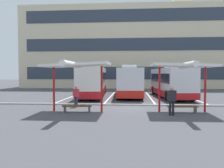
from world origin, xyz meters
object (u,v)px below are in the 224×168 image
object	(u,v)px
coach_bus_1	(129,82)
bench_1	(182,107)
coach_bus_0	(93,81)
waiting_passenger_0	(76,95)
coach_bus_2	(171,82)
waiting_shelter_0	(76,66)
waiting_passenger_1	(172,99)
bench_0	(77,107)
waiting_shelter_1	(183,66)

from	to	relation	value
coach_bus_1	bench_1	size ratio (longest dim) A/B	5.48
coach_bus_0	waiting_passenger_0	xyz separation A→B (m)	(0.06, -8.73, -0.75)
waiting_passenger_0	bench_1	bearing A→B (deg)	-15.25
coach_bus_2	waiting_passenger_0	distance (m)	11.74
waiting_shelter_0	waiting_passenger_0	distance (m)	3.34
waiting_passenger_0	coach_bus_2	bearing A→B (deg)	44.27
coach_bus_2	waiting_passenger_1	xyz separation A→B (m)	(-1.75, -11.47, -0.58)
bench_1	bench_0	bearing A→B (deg)	-177.36
coach_bus_0	waiting_shelter_1	bearing A→B (deg)	-55.13
waiting_shelter_1	bench_1	distance (m)	2.66
waiting_shelter_0	bench_0	size ratio (longest dim) A/B	2.63
coach_bus_0	bench_0	xyz separation A→B (m)	(0.69, -11.11, -1.32)
coach_bus_2	waiting_shelter_1	xyz separation A→B (m)	(-0.85, -10.35, 1.39)
waiting_passenger_1	coach_bus_2	bearing A→B (deg)	81.34
bench_0	coach_bus_1	bearing A→B (deg)	74.10
bench_1	waiting_passenger_0	world-z (taller)	waiting_passenger_0
coach_bus_1	coach_bus_2	world-z (taller)	same
waiting_shelter_1	waiting_passenger_0	size ratio (longest dim) A/B	3.13
coach_bus_1	waiting_passenger_0	xyz separation A→B (m)	(-3.89, -9.07, -0.68)
coach_bus_1	waiting_shelter_1	size ratio (longest dim) A/B	2.18
coach_bus_1	bench_0	world-z (taller)	coach_bus_1
coach_bus_2	bench_1	xyz separation A→B (m)	(-0.85, -10.23, -1.27)
bench_1	waiting_shelter_0	bearing A→B (deg)	-176.40
waiting_shelter_0	waiting_passenger_0	world-z (taller)	waiting_shelter_0
coach_bus_1	waiting_shelter_0	xyz separation A→B (m)	(-3.26, -11.56, 1.45)
coach_bus_1	waiting_passenger_0	size ratio (longest dim) A/B	6.81
bench_0	waiting_shelter_1	xyz separation A→B (m)	(6.91, 0.20, 2.65)
coach_bus_1	waiting_passenger_0	distance (m)	9.89
coach_bus_2	bench_0	distance (m)	13.16
coach_bus_1	bench_0	xyz separation A→B (m)	(-3.26, -11.45, -1.25)
coach_bus_0	bench_0	size ratio (longest dim) A/B	6.19
bench_1	waiting_passenger_1	size ratio (longest dim) A/B	1.12
waiting_passenger_1	waiting_shelter_1	bearing A→B (deg)	51.46
coach_bus_0	bench_1	size ratio (longest dim) A/B	6.10
waiting_shelter_1	waiting_passenger_0	bearing A→B (deg)	163.93
bench_0	waiting_passenger_0	world-z (taller)	waiting_passenger_0
coach_bus_0	bench_0	bearing A→B (deg)	-86.46
waiting_passenger_0	coach_bus_1	bearing A→B (deg)	66.80
bench_0	waiting_shelter_1	bearing A→B (deg)	1.69
waiting_shelter_1	coach_bus_1	bearing A→B (deg)	107.98
waiting_shelter_0	bench_1	size ratio (longest dim) A/B	2.59
coach_bus_1	coach_bus_2	bearing A→B (deg)	-11.24
waiting_shelter_1	coach_bus_2	bearing A→B (deg)	85.29
coach_bus_0	waiting_passenger_1	distance (m)	13.78
bench_0	coach_bus_0	bearing A→B (deg)	93.54
bench_1	waiting_shelter_1	bearing A→B (deg)	-90.00
coach_bus_2	bench_0	bearing A→B (deg)	-126.33
waiting_shelter_0	waiting_shelter_1	xyz separation A→B (m)	(6.91, 0.32, -0.04)
waiting_shelter_1	waiting_passenger_0	xyz separation A→B (m)	(-7.54, 2.17, -2.09)
waiting_shelter_0	bench_1	distance (m)	7.43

